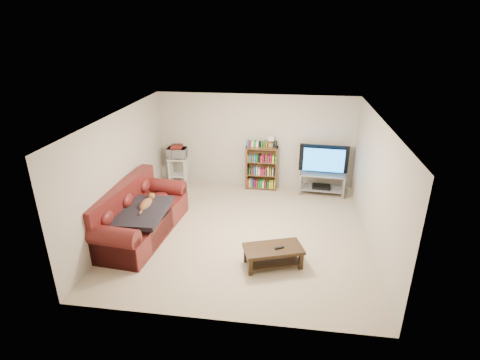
% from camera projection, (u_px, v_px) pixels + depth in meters
% --- Properties ---
extents(floor, '(5.00, 5.00, 0.00)m').
position_uv_depth(floor, '(242.00, 232.00, 7.72)').
color(floor, beige).
rests_on(floor, ground).
extents(ceiling, '(5.00, 5.00, 0.00)m').
position_uv_depth(ceiling, '(242.00, 118.00, 6.79)').
color(ceiling, white).
rests_on(ceiling, ground).
extents(wall_back, '(5.00, 0.00, 5.00)m').
position_uv_depth(wall_back, '(255.00, 141.00, 9.54)').
color(wall_back, beige).
rests_on(wall_back, ground).
extents(wall_front, '(5.00, 0.00, 5.00)m').
position_uv_depth(wall_front, '(218.00, 250.00, 4.97)').
color(wall_front, beige).
rests_on(wall_front, ground).
extents(wall_left, '(0.00, 5.00, 5.00)m').
position_uv_depth(wall_left, '(120.00, 172.00, 7.57)').
color(wall_left, beige).
rests_on(wall_left, ground).
extents(wall_right, '(0.00, 5.00, 5.00)m').
position_uv_depth(wall_right, '(376.00, 186.00, 6.94)').
color(wall_right, beige).
rests_on(wall_right, ground).
extents(sofa, '(1.28, 2.53, 1.04)m').
position_uv_depth(sofa, '(137.00, 218.00, 7.55)').
color(sofa, '#5C1917').
rests_on(sofa, floor).
extents(blanket, '(0.96, 1.24, 0.20)m').
position_uv_depth(blanket, '(141.00, 212.00, 7.27)').
color(blanket, black).
rests_on(blanket, sofa).
extents(cat, '(0.33, 0.69, 0.20)m').
position_uv_depth(cat, '(146.00, 204.00, 7.45)').
color(cat, brown).
rests_on(cat, sofa).
extents(coffee_table, '(1.13, 0.81, 0.37)m').
position_uv_depth(coffee_table, '(273.00, 253.00, 6.57)').
color(coffee_table, black).
rests_on(coffee_table, floor).
extents(remote, '(0.17, 0.12, 0.02)m').
position_uv_depth(remote, '(279.00, 248.00, 6.50)').
color(remote, black).
rests_on(remote, coffee_table).
extents(tv_stand, '(1.14, 0.57, 0.56)m').
position_uv_depth(tv_stand, '(322.00, 180.00, 9.34)').
color(tv_stand, '#999EA3').
rests_on(tv_stand, floor).
extents(television, '(1.20, 0.23, 0.69)m').
position_uv_depth(television, '(324.00, 160.00, 9.13)').
color(television, black).
rests_on(television, tv_stand).
extents(dvd_player, '(0.46, 0.34, 0.06)m').
position_uv_depth(dvd_player, '(321.00, 187.00, 9.41)').
color(dvd_player, black).
rests_on(dvd_player, tv_stand).
extents(bookshelf, '(0.80, 0.26, 1.15)m').
position_uv_depth(bookshelf, '(262.00, 167.00, 9.54)').
color(bookshelf, '#4E341B').
rests_on(bookshelf, floor).
extents(shelf_clutter, '(0.59, 0.18, 0.28)m').
position_uv_depth(shelf_clutter, '(266.00, 142.00, 9.28)').
color(shelf_clutter, silver).
rests_on(shelf_clutter, bookshelf).
extents(microwave_stand, '(0.51, 0.38, 0.78)m').
position_uv_depth(microwave_stand, '(178.00, 168.00, 9.75)').
color(microwave_stand, silver).
rests_on(microwave_stand, floor).
extents(microwave, '(0.50, 0.35, 0.27)m').
position_uv_depth(microwave, '(177.00, 153.00, 9.59)').
color(microwave, silver).
rests_on(microwave, microwave_stand).
extents(game_boxes, '(0.30, 0.26, 0.05)m').
position_uv_depth(game_boxes, '(177.00, 147.00, 9.53)').
color(game_boxes, maroon).
rests_on(game_boxes, microwave).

